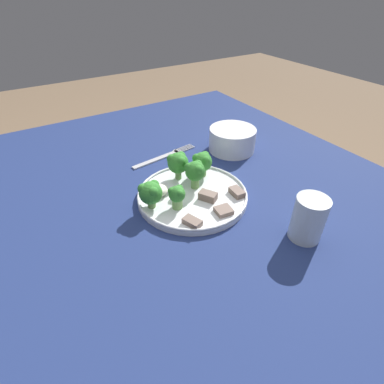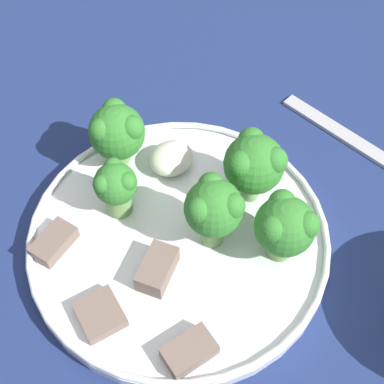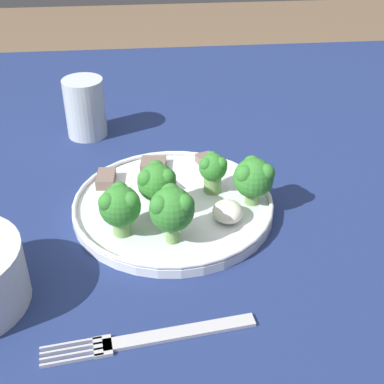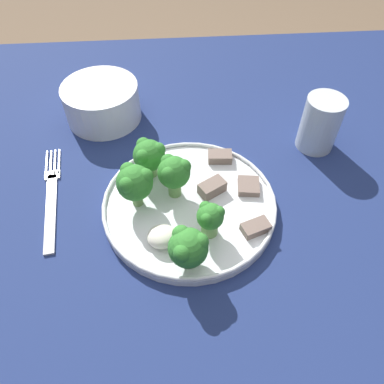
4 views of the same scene
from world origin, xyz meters
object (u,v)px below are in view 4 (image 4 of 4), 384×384
Objects in this scene: dinner_plate at (189,204)px; drinking_glass at (319,126)px; fork at (52,197)px; cream_bowl at (102,103)px.

dinner_plate is 2.74× the size of drinking_glass.
fork is at bearing -168.41° from drinking_glass.
cream_bowl is 1.45× the size of drinking_glass.
fork is at bearing 170.68° from dinner_plate.
dinner_plate is at bearing -57.86° from cream_bowl.
dinner_plate is 1.90× the size of cream_bowl.
drinking_glass is (0.37, -0.10, 0.01)m from cream_bowl.
drinking_glass is at bearing 28.72° from dinner_plate.
drinking_glass reaches higher than dinner_plate.
fork is 0.45m from drinking_glass.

